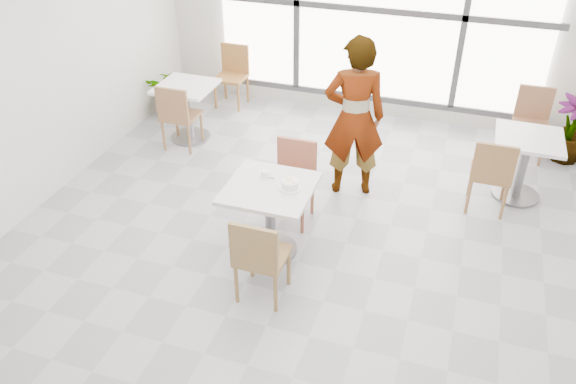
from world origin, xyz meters
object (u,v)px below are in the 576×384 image
(oatmeal_bowl, at_px, (290,184))
(bg_table_left, at_px, (187,104))
(main_table, at_px, (270,207))
(chair_near, at_px, (259,255))
(bg_chair_right_far, at_px, (532,118))
(plant_left, at_px, (171,91))
(plant_right, at_px, (572,128))
(person, at_px, (354,118))
(bg_chair_left_near, at_px, (178,113))
(coffee_cup, at_px, (265,174))
(chair_far, at_px, (294,176))
(bg_chair_left_far, at_px, (233,71))
(bg_table_right, at_px, (524,158))
(bg_chair_right_near, at_px, (492,172))

(oatmeal_bowl, xyz_separation_m, bg_table_left, (-2.01, 1.87, -0.31))
(main_table, relative_size, chair_near, 0.92)
(bg_chair_right_far, height_order, plant_left, bg_chair_right_far)
(plant_right, bearing_deg, bg_table_left, -168.52)
(person, height_order, bg_chair_left_near, person)
(main_table, height_order, bg_chair_right_far, bg_chair_right_far)
(coffee_cup, xyz_separation_m, bg_chair_left_near, (-1.71, 1.45, -0.28))
(bg_chair_right_far, bearing_deg, coffee_cup, -132.63)
(chair_far, xyz_separation_m, bg_chair_right_far, (2.37, 2.21, 0.00))
(oatmeal_bowl, relative_size, coffee_cup, 1.32)
(bg_chair_left_far, bearing_deg, coffee_cup, -61.64)
(bg_chair_left_near, bearing_deg, plant_left, -56.97)
(bg_table_left, bearing_deg, chair_far, -34.32)
(person, height_order, bg_table_left, person)
(bg_table_right, height_order, bg_chair_right_near, bg_chair_right_near)
(coffee_cup, distance_m, bg_chair_left_near, 2.26)
(oatmeal_bowl, distance_m, bg_table_right, 2.77)
(plant_left, bearing_deg, coffee_cup, -45.71)
(plant_right, bearing_deg, oatmeal_bowl, -133.49)
(bg_table_right, distance_m, plant_right, 1.21)
(chair_far, height_order, bg_chair_left_far, same)
(chair_far, height_order, oatmeal_bowl, chair_far)
(bg_table_right, xyz_separation_m, bg_chair_left_near, (-4.10, -0.20, 0.01))
(oatmeal_bowl, distance_m, coffee_cup, 0.31)
(oatmeal_bowl, relative_size, bg_table_right, 0.28)
(person, relative_size, bg_chair_left_near, 2.08)
(main_table, xyz_separation_m, bg_chair_right_far, (2.40, 2.85, -0.02))
(main_table, height_order, oatmeal_bowl, oatmeal_bowl)
(main_table, distance_m, bg_chair_right_far, 3.72)
(bg_table_right, relative_size, plant_right, 0.88)
(person, distance_m, bg_table_left, 2.41)
(coffee_cup, bearing_deg, person, 63.96)
(main_table, relative_size, bg_table_left, 1.07)
(plant_left, bearing_deg, chair_far, -37.58)
(bg_chair_left_near, bearing_deg, bg_chair_left_far, -93.98)
(chair_near, distance_m, coffee_cup, 0.90)
(chair_far, xyz_separation_m, plant_right, (2.84, 2.22, -0.07))
(bg_table_right, xyz_separation_m, bg_chair_right_near, (-0.33, -0.43, 0.01))
(bg_chair_left_near, bearing_deg, chair_far, 152.41)
(main_table, bearing_deg, plant_left, 133.73)
(coffee_cup, relative_size, bg_chair_right_near, 0.18)
(bg_chair_left_near, xyz_separation_m, bg_chair_right_near, (3.77, -0.23, 0.00))
(coffee_cup, bearing_deg, chair_far, 76.14)
(oatmeal_bowl, bearing_deg, plant_right, 46.51)
(main_table, bearing_deg, plant_right, 44.82)
(chair_far, bearing_deg, bg_chair_left_far, 124.85)
(coffee_cup, bearing_deg, plant_left, 134.29)
(bg_chair_left_far, distance_m, plant_right, 4.57)
(main_table, xyz_separation_m, coffee_cup, (-0.09, 0.14, 0.26))
(bg_chair_right_near, bearing_deg, chair_far, 20.50)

